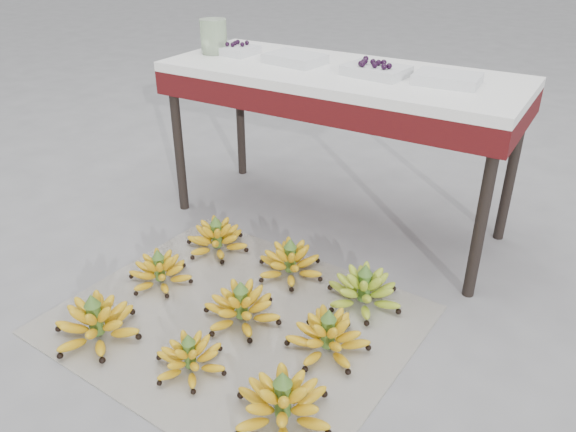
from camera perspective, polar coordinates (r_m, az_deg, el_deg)
The scene contains 17 objects.
ground at distance 2.13m, azimuth -3.66°, elevation -11.05°, with size 60.00×60.00×0.00m, color slate.
newspaper_mat at distance 2.16m, azimuth -5.27°, elevation -10.42°, with size 1.25×1.05×0.01m, color silver.
bunch_front_left at distance 2.13m, azimuth -18.91°, elevation -10.26°, with size 0.33×0.33×0.19m.
bunch_front_center at distance 1.94m, azimuth -9.92°, elevation -13.97°, with size 0.25×0.25×0.15m.
bunch_front_right at distance 1.75m, azimuth -0.54°, elevation -18.48°, with size 0.31×0.31×0.19m.
bunch_mid_left at distance 2.36m, azimuth -12.89°, elevation -5.53°, with size 0.33×0.33×0.16m.
bunch_mid_center at distance 2.11m, azimuth -4.73°, elevation -9.23°, with size 0.35×0.35×0.18m.
bunch_mid_right at distance 1.98m, azimuth 4.07°, elevation -12.10°, with size 0.30×0.30×0.18m.
bunch_back_left at distance 2.54m, azimuth -7.25°, elevation -2.27°, with size 0.32×0.32×0.17m.
bunch_back_center at distance 2.35m, azimuth 0.23°, elevation -4.72°, with size 0.35×0.35×0.17m.
bunch_back_right at distance 2.20m, azimuth 7.72°, elevation -7.50°, with size 0.38×0.38×0.18m.
vendor_table at distance 2.54m, azimuth 5.26°, elevation 12.74°, with size 1.58×0.63×0.76m.
tray_far_left at distance 2.83m, azimuth -5.64°, elevation 16.53°, with size 0.24×0.18×0.06m.
tray_left at distance 2.61m, azimuth 0.71°, elevation 15.70°, with size 0.27×0.21×0.04m.
tray_right at distance 2.43m, azimuth 8.91°, elevation 14.45°, with size 0.27×0.21×0.06m.
tray_far_right at distance 2.36m, azimuth 15.89°, elevation 13.27°, with size 0.26×0.20×0.04m.
glass_jar at distance 2.83m, azimuth -7.56°, elevation 17.64°, with size 0.13×0.13×0.16m, color beige.
Camera 1 is at (0.96, -1.34, 1.35)m, focal length 35.00 mm.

